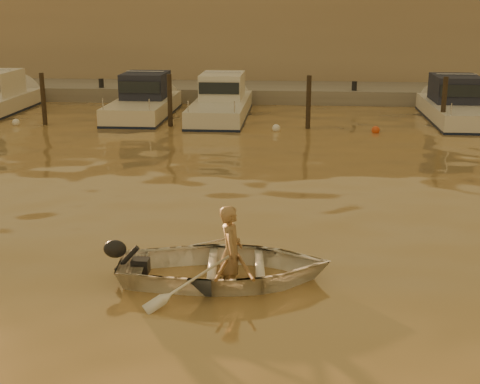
# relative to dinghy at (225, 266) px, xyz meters

# --- Properties ---
(ground_plane) EXTENTS (160.00, 160.00, 0.00)m
(ground_plane) POSITION_rel_dinghy_xyz_m (1.81, 0.67, -0.26)
(ground_plane) COLOR olive
(ground_plane) RESTS_ON ground
(dinghy) EXTENTS (3.94, 2.98, 0.77)m
(dinghy) POSITION_rel_dinghy_xyz_m (0.00, 0.00, 0.00)
(dinghy) COLOR white
(dinghy) RESTS_ON ground_plane
(person) EXTENTS (0.45, 0.64, 1.67)m
(person) POSITION_rel_dinghy_xyz_m (0.10, 0.01, 0.27)
(person) COLOR #9D794E
(person) RESTS_ON dinghy
(outboard_motor) EXTENTS (0.93, 0.48, 0.70)m
(outboard_motor) POSITION_rel_dinghy_xyz_m (-1.49, -0.14, 0.02)
(outboard_motor) COLOR black
(outboard_motor) RESTS_ON dinghy
(oar_port) EXTENTS (0.68, 2.02, 0.13)m
(oar_port) POSITION_rel_dinghy_xyz_m (0.25, 0.02, 0.16)
(oar_port) COLOR brown
(oar_port) RESTS_ON dinghy
(oar_starboard) EXTENTS (0.24, 2.10, 0.13)m
(oar_starboard) POSITION_rel_dinghy_xyz_m (0.05, 0.00, 0.16)
(oar_starboard) COLOR brown
(oar_starboard) RESTS_ON dinghy
(moored_boat_1) EXTENTS (2.23, 6.64, 1.75)m
(moored_boat_1) POSITION_rel_dinghy_xyz_m (-5.26, 16.67, 0.36)
(moored_boat_1) COLOR beige
(moored_boat_1) RESTS_ON ground_plane
(moored_boat_2) EXTENTS (2.15, 7.26, 1.75)m
(moored_boat_2) POSITION_rel_dinghy_xyz_m (-1.98, 16.67, 0.36)
(moored_boat_2) COLOR silver
(moored_boat_2) RESTS_ON ground_plane
(moored_boat_4) EXTENTS (2.25, 6.92, 1.75)m
(moored_boat_4) POSITION_rel_dinghy_xyz_m (7.63, 16.67, 0.36)
(moored_boat_4) COLOR silver
(moored_boat_4) RESTS_ON ground_plane
(piling_0) EXTENTS (0.18, 0.18, 2.20)m
(piling_0) POSITION_rel_dinghy_xyz_m (-8.69, 14.47, 0.64)
(piling_0) COLOR #2D2319
(piling_0) RESTS_ON ground_plane
(piling_1) EXTENTS (0.18, 0.18, 2.20)m
(piling_1) POSITION_rel_dinghy_xyz_m (-3.69, 14.47, 0.64)
(piling_1) COLOR #2D2319
(piling_1) RESTS_ON ground_plane
(piling_2) EXTENTS (0.18, 0.18, 2.20)m
(piling_2) POSITION_rel_dinghy_xyz_m (1.61, 14.47, 0.64)
(piling_2) COLOR #2D2319
(piling_2) RESTS_ON ground_plane
(piling_3) EXTENTS (0.18, 0.18, 2.20)m
(piling_3) POSITION_rel_dinghy_xyz_m (6.61, 14.47, 0.64)
(piling_3) COLOR #2D2319
(piling_3) RESTS_ON ground_plane
(fender_a) EXTENTS (0.30, 0.30, 0.30)m
(fender_a) POSITION_rel_dinghy_xyz_m (-9.75, 14.17, -0.16)
(fender_a) COLOR silver
(fender_a) RESTS_ON ground_plane
(fender_b) EXTENTS (0.30, 0.30, 0.30)m
(fender_b) POSITION_rel_dinghy_xyz_m (-4.77, 14.34, -0.16)
(fender_b) COLOR orange
(fender_b) RESTS_ON ground_plane
(fender_c) EXTENTS (0.30, 0.30, 0.30)m
(fender_c) POSITION_rel_dinghy_xyz_m (0.42, 13.87, -0.16)
(fender_c) COLOR white
(fender_c) RESTS_ON ground_plane
(fender_d) EXTENTS (0.30, 0.30, 0.30)m
(fender_d) POSITION_rel_dinghy_xyz_m (4.09, 13.81, -0.16)
(fender_d) COLOR #D34718
(fender_d) RESTS_ON ground_plane
(quay) EXTENTS (52.00, 4.00, 1.00)m
(quay) POSITION_rel_dinghy_xyz_m (1.81, 22.17, -0.11)
(quay) COLOR gray
(quay) RESTS_ON ground_plane
(waterfront_building) EXTENTS (46.00, 7.00, 4.80)m
(waterfront_building) POSITION_rel_dinghy_xyz_m (1.81, 27.67, 2.14)
(waterfront_building) COLOR #9E8466
(waterfront_building) RESTS_ON quay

